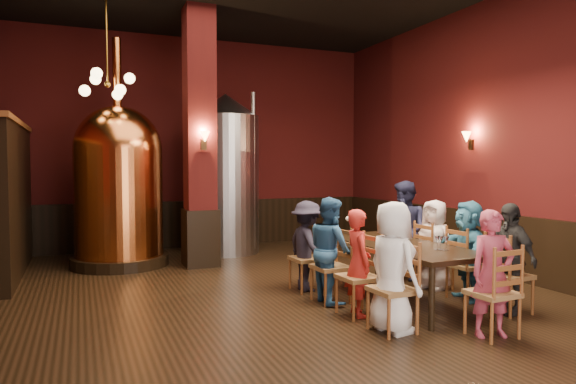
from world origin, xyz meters
name	(u,v)px	position (x,y,z in m)	size (l,w,h in m)	color
room	(272,127)	(0.00, 0.00, 2.25)	(10.00, 10.02, 4.50)	black
wainscot_right	(508,246)	(3.96, 0.00, 0.50)	(0.08, 9.90, 1.00)	black
wainscot_back	(192,224)	(0.00, 4.96, 0.50)	(7.90, 0.08, 1.00)	black
column	(200,138)	(-0.30, 2.80, 2.25)	(0.58, 0.58, 4.50)	#400E0D
partition	(17,201)	(-3.20, 3.20, 1.20)	(0.22, 3.50, 2.40)	black
pendant_cluster	(108,84)	(-1.80, 2.90, 3.10)	(0.90, 0.90, 1.70)	#A57226
sconce_wall	(471,140)	(3.90, 0.80, 2.20)	(0.20, 0.20, 0.36)	black
sconce_column	(204,140)	(-0.30, 2.50, 2.20)	(0.20, 0.20, 0.36)	black
dining_table	(400,248)	(1.60, -0.50, 0.69)	(1.11, 2.44, 0.75)	black
chair_0	(392,289)	(0.80, -1.53, 0.46)	(0.46, 0.46, 0.92)	brown
person_0	(393,267)	(0.80, -1.53, 0.70)	(0.68, 0.44, 1.39)	white
chair_1	(358,277)	(0.77, -0.86, 0.46)	(0.46, 0.46, 0.92)	brown
person_1	(358,262)	(0.77, -0.86, 0.63)	(0.46, 0.30, 1.26)	red
chair_2	(331,267)	(0.74, -0.20, 0.46)	(0.46, 0.46, 0.92)	brown
person_2	(331,250)	(0.74, -0.20, 0.68)	(0.66, 0.33, 1.37)	#285687
chair_3	(307,258)	(0.71, 0.46, 0.46)	(0.46, 0.46, 0.92)	brown
person_3	(307,246)	(0.71, 0.46, 0.64)	(0.82, 0.47, 1.27)	black
chair_4	(509,275)	(2.49, -1.46, 0.46)	(0.46, 0.46, 0.92)	brown
person_4	(509,258)	(2.49, -1.46, 0.66)	(0.78, 0.32, 1.33)	black
chair_5	(468,265)	(2.46, -0.79, 0.46)	(0.46, 0.46, 0.92)	brown
person_5	(468,250)	(2.46, -0.79, 0.66)	(1.22, 0.39, 1.31)	teal
chair_6	(434,257)	(2.43, -0.13, 0.46)	(0.46, 0.46, 0.92)	brown
person_6	(434,244)	(2.43, -0.13, 0.64)	(0.62, 0.41, 1.28)	silver
chair_7	(405,250)	(2.40, 0.54, 0.46)	(0.46, 0.46, 0.92)	brown
person_7	(405,230)	(2.40, 0.54, 0.77)	(0.75, 0.37, 1.53)	#1C1D38
chair_8	(492,292)	(1.67, -2.05, 0.46)	(0.46, 0.46, 0.92)	brown
person_8	(493,273)	(1.67, -2.05, 0.66)	(0.48, 0.32, 1.32)	#A4364B
copper_kettle	(119,184)	(-1.62, 3.36, 1.45)	(1.85, 1.85, 3.97)	black
steel_vessel	(226,174)	(0.49, 3.97, 1.60)	(1.56, 1.56, 3.20)	#B2B2B7
rose_vase	(353,220)	(1.46, 0.50, 0.97)	(0.20, 0.20, 0.33)	white
wine_glass_0	(398,238)	(1.51, -0.58, 0.83)	(0.07, 0.07, 0.17)	white
wine_glass_1	(388,231)	(1.79, 0.08, 0.83)	(0.07, 0.07, 0.17)	white
wine_glass_2	(437,243)	(1.74, -1.07, 0.83)	(0.07, 0.07, 0.17)	white
wine_glass_3	(394,233)	(1.75, -0.12, 0.83)	(0.07, 0.07, 0.17)	white
wine_glass_4	(446,244)	(1.80, -1.16, 0.83)	(0.07, 0.07, 0.17)	white
wine_glass_5	(440,243)	(1.76, -1.10, 0.83)	(0.07, 0.07, 0.17)	white
wine_glass_6	(354,232)	(1.30, 0.18, 0.83)	(0.07, 0.07, 0.17)	white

